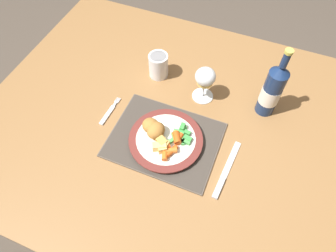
{
  "coord_description": "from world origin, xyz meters",
  "views": [
    {
      "loc": [
        0.25,
        -0.54,
        1.57
      ],
      "look_at": [
        0.05,
        -0.05,
        0.78
      ],
      "focal_mm": 32.0,
      "sensor_mm": 36.0,
      "label": 1
    }
  ],
  "objects_px": {
    "fork": "(109,113)",
    "wine_glass": "(205,79)",
    "dining_table": "(161,130)",
    "table_knife": "(225,174)",
    "dinner_plate": "(166,140)",
    "drinking_cup": "(158,65)",
    "bottle": "(272,90)"
  },
  "relations": [
    {
      "from": "dining_table",
      "to": "fork",
      "type": "bearing_deg",
      "value": -162.26
    },
    {
      "from": "bottle",
      "to": "wine_glass",
      "type": "bearing_deg",
      "value": -173.77
    },
    {
      "from": "wine_glass",
      "to": "fork",
      "type": "bearing_deg",
      "value": -144.82
    },
    {
      "from": "dinner_plate",
      "to": "table_knife",
      "type": "distance_m",
      "value": 0.21
    },
    {
      "from": "dining_table",
      "to": "fork",
      "type": "height_order",
      "value": "fork"
    },
    {
      "from": "dinner_plate",
      "to": "bottle",
      "type": "relative_size",
      "value": 0.88
    },
    {
      "from": "dinner_plate",
      "to": "drinking_cup",
      "type": "relative_size",
      "value": 2.55
    },
    {
      "from": "wine_glass",
      "to": "drinking_cup",
      "type": "height_order",
      "value": "wine_glass"
    },
    {
      "from": "wine_glass",
      "to": "bottle",
      "type": "distance_m",
      "value": 0.22
    },
    {
      "from": "dinner_plate",
      "to": "fork",
      "type": "xyz_separation_m",
      "value": [
        -0.22,
        0.03,
        -0.01
      ]
    },
    {
      "from": "fork",
      "to": "drinking_cup",
      "type": "distance_m",
      "value": 0.25
    },
    {
      "from": "dining_table",
      "to": "wine_glass",
      "type": "relative_size",
      "value": 9.12
    },
    {
      "from": "table_knife",
      "to": "drinking_cup",
      "type": "distance_m",
      "value": 0.46
    },
    {
      "from": "fork",
      "to": "table_knife",
      "type": "relative_size",
      "value": 0.6
    },
    {
      "from": "table_knife",
      "to": "wine_glass",
      "type": "xyz_separation_m",
      "value": [
        -0.16,
        0.26,
        0.09
      ]
    },
    {
      "from": "table_knife",
      "to": "drinking_cup",
      "type": "height_order",
      "value": "drinking_cup"
    },
    {
      "from": "drinking_cup",
      "to": "wine_glass",
      "type": "bearing_deg",
      "value": -12.04
    },
    {
      "from": "wine_glass",
      "to": "bottle",
      "type": "bearing_deg",
      "value": 6.23
    },
    {
      "from": "fork",
      "to": "wine_glass",
      "type": "height_order",
      "value": "wine_glass"
    },
    {
      "from": "dinner_plate",
      "to": "bottle",
      "type": "bearing_deg",
      "value": 43.64
    },
    {
      "from": "bottle",
      "to": "dining_table",
      "type": "bearing_deg",
      "value": -153.1
    },
    {
      "from": "fork",
      "to": "table_knife",
      "type": "bearing_deg",
      "value": -9.26
    },
    {
      "from": "dinner_plate",
      "to": "bottle",
      "type": "xyz_separation_m",
      "value": [
        0.26,
        0.25,
        0.08
      ]
    },
    {
      "from": "table_knife",
      "to": "dinner_plate",
      "type": "bearing_deg",
      "value": 170.16
    },
    {
      "from": "drinking_cup",
      "to": "dining_table",
      "type": "bearing_deg",
      "value": -65.68
    },
    {
      "from": "dinner_plate",
      "to": "bottle",
      "type": "height_order",
      "value": "bottle"
    },
    {
      "from": "dinner_plate",
      "to": "table_knife",
      "type": "xyz_separation_m",
      "value": [
        0.21,
        -0.04,
        -0.01
      ]
    },
    {
      "from": "dinner_plate",
      "to": "drinking_cup",
      "type": "bearing_deg",
      "value": 117.37
    },
    {
      "from": "dining_table",
      "to": "table_knife",
      "type": "bearing_deg",
      "value": -25.24
    },
    {
      "from": "dining_table",
      "to": "fork",
      "type": "distance_m",
      "value": 0.2
    },
    {
      "from": "dining_table",
      "to": "table_knife",
      "type": "distance_m",
      "value": 0.3
    },
    {
      "from": "dinner_plate",
      "to": "table_knife",
      "type": "height_order",
      "value": "dinner_plate"
    }
  ]
}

